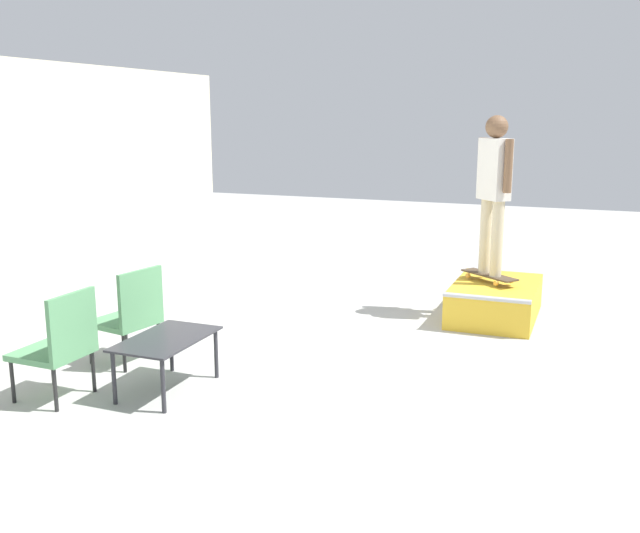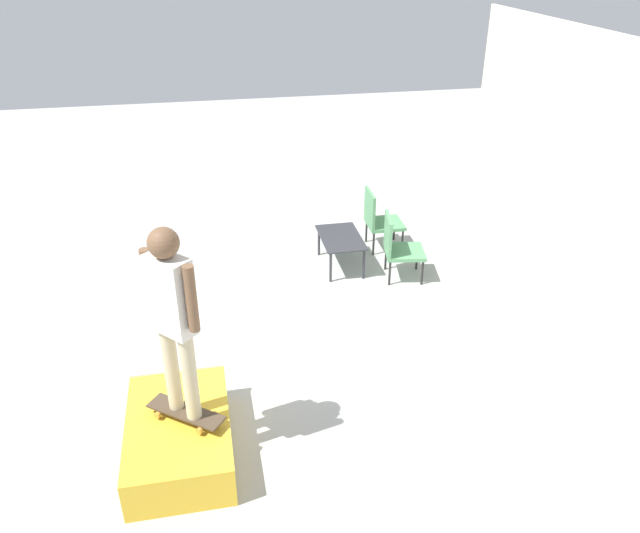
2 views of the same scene
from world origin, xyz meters
The scene contains 7 objects.
ground_plane centered at (0.00, 0.00, 0.00)m, with size 24.00×24.00×0.00m, color #A8A8A3.
skate_ramp_box centered at (1.63, -1.32, 0.20)m, with size 1.45×0.91×0.42m.
skateboard_on_ramp centered at (1.65, -1.24, 0.48)m, with size 0.60×0.70×0.07m.
person_skater centered at (1.65, -1.24, 1.55)m, with size 0.44×0.42×1.77m.
coffee_table centered at (-1.61, 0.92, 0.41)m, with size 0.92×0.56×0.46m.
patio_chair_left centered at (-2.09, 1.61, 0.48)m, with size 0.53×0.53×0.91m.
patio_chair_right centered at (-1.16, 1.61, 0.48)m, with size 0.60×0.60×0.91m.
Camera 1 is at (-6.40, -2.35, 2.29)m, focal length 40.00 mm.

